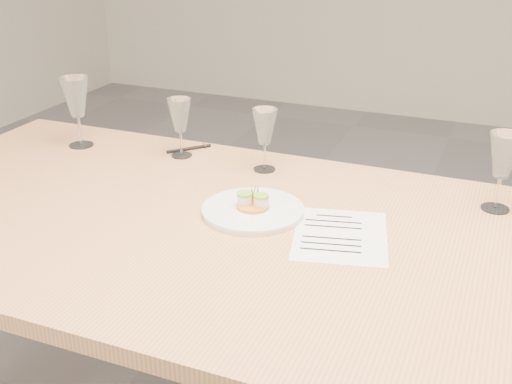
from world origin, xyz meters
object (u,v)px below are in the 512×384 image
at_px(wine_glass_0, 76,98).
at_px(wine_glass_1, 180,116).
at_px(dining_table, 314,266).
at_px(ballpoint_pen, 189,149).
at_px(wine_glass_2, 265,128).
at_px(wine_glass_3, 504,157).
at_px(dinner_plate, 253,209).
at_px(recipe_sheet, 340,235).

xyz_separation_m(wine_glass_0, wine_glass_1, (0.34, 0.04, -0.03)).
bearing_deg(dining_table, ballpoint_pen, 142.61).
xyz_separation_m(wine_glass_2, wine_glass_3, (0.63, -0.02, 0.01)).
relative_size(ballpoint_pen, wine_glass_0, 0.52).
relative_size(dinner_plate, wine_glass_3, 1.27).
distance_m(wine_glass_2, wine_glass_3, 0.64).
bearing_deg(wine_glass_3, wine_glass_0, -179.64).
relative_size(ballpoint_pen, wine_glass_1, 0.63).
relative_size(wine_glass_1, wine_glass_3, 0.90).
bearing_deg(wine_glass_0, wine_glass_1, 6.76).
bearing_deg(dinner_plate, dining_table, -22.24).
relative_size(dining_table, dinner_plate, 9.46).
xyz_separation_m(dining_table, wine_glass_0, (-0.88, 0.32, 0.22)).
distance_m(dining_table, wine_glass_3, 0.54).
bearing_deg(wine_glass_2, recipe_sheet, -44.72).
relative_size(wine_glass_2, wine_glass_3, 0.91).
bearing_deg(recipe_sheet, wine_glass_0, 149.85).
height_order(dinner_plate, ballpoint_pen, dinner_plate).
distance_m(ballpoint_pen, wine_glass_2, 0.31).
bearing_deg(wine_glass_3, dinner_plate, -155.22).
bearing_deg(wine_glass_3, wine_glass_2, 177.88).
relative_size(wine_glass_1, wine_glass_2, 0.99).
height_order(dinner_plate, wine_glass_0, wine_glass_0).
xyz_separation_m(ballpoint_pen, wine_glass_3, (0.91, -0.09, 0.14)).
relative_size(dining_table, wine_glass_3, 11.97).
bearing_deg(wine_glass_1, wine_glass_3, -2.04).
bearing_deg(wine_glass_2, wine_glass_0, -177.08).
distance_m(recipe_sheet, wine_glass_1, 0.68).
bearing_deg(ballpoint_pen, wine_glass_2, -60.36).
relative_size(recipe_sheet, wine_glass_3, 1.56).
height_order(dinner_plate, wine_glass_2, wine_glass_2).
bearing_deg(wine_glass_2, wine_glass_3, -2.12).
xyz_separation_m(dinner_plate, recipe_sheet, (0.23, -0.03, -0.01)).
relative_size(dining_table, wine_glass_1, 13.36).
distance_m(dining_table, wine_glass_1, 0.68).
relative_size(recipe_sheet, wine_glass_1, 1.74).
relative_size(recipe_sheet, wine_glass_0, 1.41).
xyz_separation_m(recipe_sheet, wine_glass_0, (-0.93, 0.28, 0.15)).
xyz_separation_m(recipe_sheet, wine_glass_1, (-0.59, 0.32, 0.12)).
height_order(recipe_sheet, wine_glass_1, wine_glass_1).
bearing_deg(wine_glass_0, recipe_sheet, -16.69).
distance_m(wine_glass_0, wine_glass_1, 0.34).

